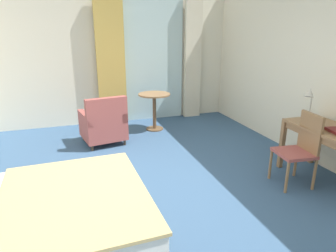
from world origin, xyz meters
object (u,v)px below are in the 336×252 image
Objects in this scene: writing_desk at (332,136)px; desk_chair at (301,146)px; round_cafe_table at (154,103)px; desk_lamp at (309,99)px; bed at (30,225)px; armchair_by_window at (104,125)px.

desk_chair reaches higher than writing_desk.
desk_chair reaches higher than round_cafe_table.
desk_chair is 0.65m from desk_lamp.
round_cafe_table is (2.02, 3.03, 0.28)m from bed.
bed is at bearing -110.55° from armchair_by_window.
bed is at bearing -171.52° from desk_lamp.
armchair_by_window is at bearing -155.60° from round_cafe_table.
desk_lamp reaches higher than bed.
armchair_by_window reaches higher than writing_desk.
bed is 3.54m from desk_lamp.
desk_lamp reaches higher than writing_desk.
armchair_by_window is 1.18× the size of round_cafe_table.
desk_chair is at bearing 4.98° from bed.
desk_lamp reaches higher than armchair_by_window.
desk_lamp is 2.93m from round_cafe_table.
desk_chair is 3.17m from armchair_by_window.
armchair_by_window is (-2.58, 2.37, -0.29)m from writing_desk.
round_cafe_table is at bearing 56.32° from bed.
writing_desk is (3.54, 0.17, 0.38)m from bed.
round_cafe_table is at bearing 118.96° from desk_lamp.
desk_chair is (-0.38, 0.10, -0.13)m from writing_desk.
desk_chair is 2.98m from round_cafe_table.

